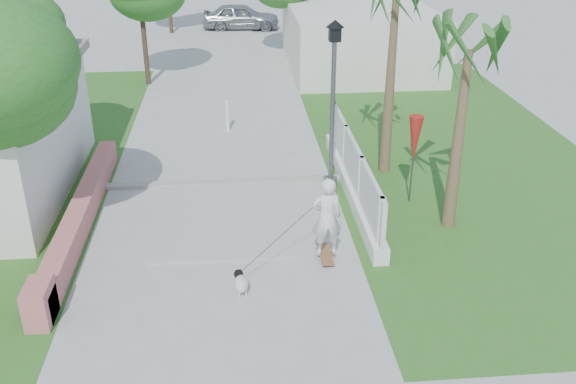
{
  "coord_description": "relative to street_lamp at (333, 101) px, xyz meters",
  "views": [
    {
      "loc": [
        0.38,
        -9.89,
        7.35
      ],
      "look_at": [
        1.55,
        3.06,
        1.1
      ],
      "focal_mm": 40.0,
      "sensor_mm": 36.0,
      "label": 1
    }
  ],
  "objects": [
    {
      "name": "pink_wall",
      "position": [
        -6.2,
        -1.95,
        -2.11
      ],
      "size": [
        0.45,
        8.2,
        0.8
      ],
      "color": "#C56E65",
      "rests_on": "ground"
    },
    {
      "name": "ground",
      "position": [
        -2.9,
        -5.5,
        -2.43
      ],
      "size": [
        90.0,
        90.0,
        0.0
      ],
      "primitive_type": "plane",
      "color": "#B7B7B2",
      "rests_on": "ground"
    },
    {
      "name": "curb",
      "position": [
        -2.9,
        0.5,
        -2.38
      ],
      "size": [
        6.5,
        0.25,
        0.1
      ],
      "primitive_type": "cube",
      "color": "#999993",
      "rests_on": "ground"
    },
    {
      "name": "bollard",
      "position": [
        -2.7,
        4.5,
        -1.84
      ],
      "size": [
        0.14,
        0.14,
        1.09
      ],
      "color": "white",
      "rests_on": "ground"
    },
    {
      "name": "palm_far",
      "position": [
        1.7,
        1.0,
        2.06
      ],
      "size": [
        1.8,
        1.8,
        5.3
      ],
      "color": "brown",
      "rests_on": "ground"
    },
    {
      "name": "tree_left_mid",
      "position": [
        -8.38,
        2.98,
        1.07
      ],
      "size": [
        3.2,
        3.2,
        4.85
      ],
      "color": "#4C3826",
      "rests_on": "ground"
    },
    {
      "name": "building_right",
      "position": [
        3.1,
        12.5,
        -1.13
      ],
      "size": [
        6.0,
        8.0,
        2.6
      ],
      "primitive_type": "cube",
      "color": "silver",
      "rests_on": "ground"
    },
    {
      "name": "parked_car",
      "position": [
        -1.86,
        21.02,
        -1.71
      ],
      "size": [
        4.24,
        1.78,
        1.43
      ],
      "primitive_type": "imported",
      "rotation": [
        0.0,
        0.0,
        1.55
      ],
      "color": "#A4A7AC",
      "rests_on": "ground"
    },
    {
      "name": "skateboarder",
      "position": [
        -1.43,
        -3.88,
        -1.59
      ],
      "size": [
        2.19,
        1.43,
        1.9
      ],
      "rotation": [
        0.0,
        0.0,
        3.2
      ],
      "color": "brown",
      "rests_on": "ground"
    },
    {
      "name": "patio_umbrella",
      "position": [
        1.9,
        -1.0,
        -0.74
      ],
      "size": [
        0.36,
        0.36,
        2.3
      ],
      "color": "#59595E",
      "rests_on": "ground"
    },
    {
      "name": "grass_right",
      "position": [
        4.1,
        2.5,
        -2.42
      ],
      "size": [
        8.0,
        20.0,
        0.01
      ],
      "primitive_type": "cube",
      "color": "#2D6C22",
      "rests_on": "ground"
    },
    {
      "name": "dog",
      "position": [
        -2.5,
        -4.69,
        -2.19
      ],
      "size": [
        0.38,
        0.63,
        0.44
      ],
      "rotation": [
        0.0,
        0.0,
        0.21
      ],
      "color": "silver",
      "rests_on": "ground"
    },
    {
      "name": "path_strip",
      "position": [
        -2.9,
        14.5,
        -2.4
      ],
      "size": [
        3.2,
        36.0,
        0.06
      ],
      "primitive_type": "cube",
      "color": "#B7B7B2",
      "rests_on": "ground"
    },
    {
      "name": "palm_near",
      "position": [
        2.5,
        -2.3,
        1.53
      ],
      "size": [
        1.8,
        1.8,
        4.7
      ],
      "color": "brown",
      "rests_on": "ground"
    },
    {
      "name": "street_lamp",
      "position": [
        0.0,
        0.0,
        0.0
      ],
      "size": [
        0.44,
        0.44,
        4.44
      ],
      "color": "#59595E",
      "rests_on": "ground"
    },
    {
      "name": "lattice_fence",
      "position": [
        0.5,
        -0.5,
        -1.88
      ],
      "size": [
        0.35,
        7.0,
        1.5
      ],
      "color": "white",
      "rests_on": "ground"
    }
  ]
}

